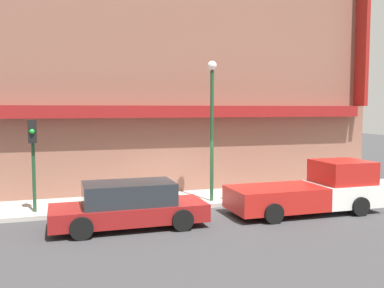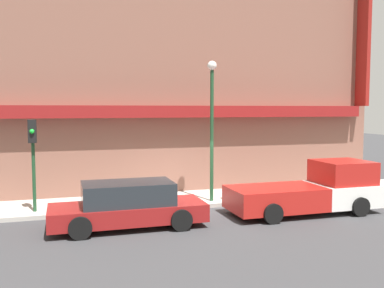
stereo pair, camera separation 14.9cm
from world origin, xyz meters
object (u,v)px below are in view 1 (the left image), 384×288
Objects in this scene: pickup_truck at (312,190)px; traffic_light at (33,148)px; street_lamp at (212,114)px; fire_hydrant at (225,192)px; parked_car at (129,205)px.

traffic_light reaches higher than pickup_truck.
pickup_truck is at bearing -36.51° from street_lamp.
pickup_truck is 4.69m from street_lamp.
fire_hydrant is 0.11× the size of street_lamp.
pickup_truck is 9.21× the size of fire_hydrant.
pickup_truck reaches higher than fire_hydrant.
street_lamp is at bearing -168.65° from fire_hydrant.
street_lamp reaches higher than traffic_light.
fire_hydrant is at bearing 11.35° from street_lamp.
street_lamp is (-3.06, 2.26, 2.75)m from pickup_truck.
fire_hydrant is (-2.44, 2.39, -0.35)m from pickup_truck.
street_lamp is at bearing 32.64° from parked_car.
pickup_truck reaches higher than parked_car.
traffic_light reaches higher than parked_car.
pickup_truck is at bearing -44.33° from fire_hydrant.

